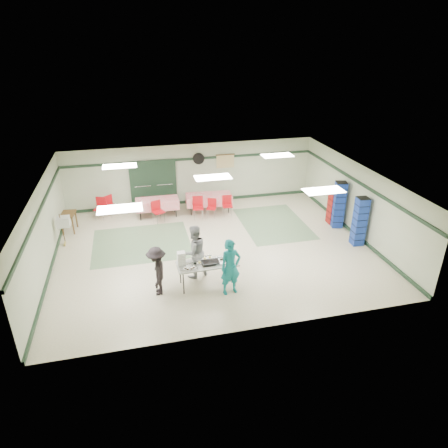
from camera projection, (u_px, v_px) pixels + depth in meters
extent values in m
plane|color=beige|center=(214.00, 248.00, 14.33)|extent=(11.00, 11.00, 0.00)
plane|color=white|center=(213.00, 177.00, 13.18)|extent=(11.00, 11.00, 0.00)
plane|color=#B7BFA3|center=(192.00, 174.00, 17.71)|extent=(11.00, 0.00, 11.00)
plane|color=#B7BFA3|center=(251.00, 286.00, 9.80)|extent=(11.00, 0.00, 11.00)
plane|color=#B7BFA3|center=(43.00, 230.00, 12.60)|extent=(0.00, 9.00, 9.00)
plane|color=#B7BFA3|center=(357.00, 200.00, 14.91)|extent=(0.00, 9.00, 9.00)
cube|color=#1C3322|center=(192.00, 159.00, 17.38)|extent=(11.00, 0.06, 0.10)
cube|color=#1C3322|center=(193.00, 201.00, 18.24)|extent=(11.00, 0.06, 0.12)
cube|color=#1C3322|center=(40.00, 210.00, 12.31)|extent=(0.06, 9.00, 0.10)
cube|color=#1C3322|center=(52.00, 265.00, 13.16)|extent=(0.06, 9.00, 0.12)
cube|color=#1C3322|center=(359.00, 182.00, 14.60)|extent=(0.06, 9.00, 0.10)
cube|color=#1C3322|center=(352.00, 231.00, 15.46)|extent=(0.06, 9.00, 0.12)
cube|color=gray|center=(142.00, 243.00, 14.69)|extent=(3.50, 3.00, 0.01)
cube|color=gray|center=(273.00, 223.00, 16.24)|extent=(2.50, 3.50, 0.01)
cube|color=gray|center=(143.00, 185.00, 17.32)|extent=(0.90, 0.06, 2.10)
cube|color=gray|center=(165.00, 183.00, 17.52)|extent=(0.90, 0.06, 2.10)
cube|color=#1C3322|center=(154.00, 184.00, 17.40)|extent=(2.00, 0.03, 2.15)
cylinder|color=black|center=(199.00, 159.00, 17.42)|extent=(0.50, 0.10, 0.50)
cube|color=#CBB77F|center=(225.00, 161.00, 17.76)|extent=(0.80, 0.02, 0.60)
cube|color=#A5A5A0|center=(207.00, 264.00, 11.94)|extent=(1.84, 0.79, 0.04)
cylinder|color=black|center=(184.00, 283.00, 11.66)|extent=(0.04, 0.04, 0.72)
cylinder|color=black|center=(235.00, 276.00, 12.03)|extent=(0.04, 0.04, 0.72)
cylinder|color=black|center=(180.00, 273.00, 12.18)|extent=(0.04, 0.04, 0.72)
cylinder|color=black|center=(230.00, 266.00, 12.55)|extent=(0.04, 0.04, 0.72)
cube|color=silver|center=(224.00, 261.00, 12.03)|extent=(0.58, 0.45, 0.02)
cube|color=silver|center=(203.00, 260.00, 12.05)|extent=(0.63, 0.48, 0.02)
cube|color=silver|center=(188.00, 267.00, 11.69)|extent=(0.53, 0.41, 0.02)
cube|color=black|center=(210.00, 263.00, 11.89)|extent=(0.53, 0.34, 0.08)
cube|color=white|center=(181.00, 259.00, 11.76)|extent=(0.24, 0.22, 0.42)
imported|color=teal|center=(231.00, 267.00, 11.52)|extent=(0.69, 0.52, 1.73)
imported|color=gray|center=(194.00, 252.00, 12.34)|extent=(1.03, 0.92, 1.74)
imported|color=black|center=(157.00, 271.00, 11.54)|extent=(0.62, 1.01, 1.52)
cube|color=red|center=(209.00, 195.00, 17.06)|extent=(1.98, 0.97, 0.05)
cube|color=red|center=(209.00, 199.00, 17.14)|extent=(1.99, 0.99, 0.40)
cylinder|color=black|center=(191.00, 207.00, 16.81)|extent=(0.04, 0.04, 0.72)
cylinder|color=black|center=(228.00, 205.00, 17.05)|extent=(0.04, 0.04, 0.72)
cylinder|color=black|center=(190.00, 202.00, 17.39)|extent=(0.04, 0.04, 0.72)
cylinder|color=black|center=(226.00, 200.00, 17.62)|extent=(0.04, 0.04, 0.72)
cube|color=red|center=(157.00, 200.00, 16.59)|extent=(1.76, 0.78, 0.05)
cube|color=red|center=(157.00, 204.00, 16.68)|extent=(1.76, 0.80, 0.40)
cylinder|color=black|center=(140.00, 212.00, 16.35)|extent=(0.04, 0.04, 0.72)
cylinder|color=black|center=(176.00, 209.00, 16.65)|extent=(0.04, 0.04, 0.72)
cylinder|color=black|center=(140.00, 207.00, 16.87)|extent=(0.04, 0.04, 0.72)
cylinder|color=black|center=(174.00, 204.00, 17.16)|extent=(0.04, 0.04, 0.72)
cube|color=red|center=(211.00, 208.00, 16.62)|extent=(0.48, 0.48, 0.04)
cube|color=red|center=(212.00, 202.00, 16.68)|extent=(0.36, 0.17, 0.37)
cylinder|color=silver|center=(207.00, 214.00, 16.60)|extent=(0.02, 0.02, 0.39)
cylinder|color=silver|center=(214.00, 214.00, 16.56)|extent=(0.02, 0.02, 0.39)
cylinder|color=silver|center=(209.00, 211.00, 16.86)|extent=(0.02, 0.02, 0.39)
cylinder|color=silver|center=(215.00, 212.00, 16.83)|extent=(0.02, 0.02, 0.39)
cube|color=red|center=(198.00, 208.00, 16.48)|extent=(0.48, 0.48, 0.04)
cube|color=red|center=(198.00, 201.00, 16.55)|extent=(0.43, 0.09, 0.43)
cylinder|color=silver|center=(194.00, 215.00, 16.41)|extent=(0.02, 0.02, 0.45)
cylinder|color=silver|center=(203.00, 215.00, 16.44)|extent=(0.02, 0.02, 0.45)
cylinder|color=silver|center=(194.00, 212.00, 16.72)|extent=(0.02, 0.02, 0.45)
cylinder|color=silver|center=(202.00, 212.00, 16.75)|extent=(0.02, 0.02, 0.45)
cube|color=red|center=(227.00, 206.00, 16.75)|extent=(0.44, 0.44, 0.04)
cube|color=red|center=(227.00, 199.00, 16.82)|extent=(0.40, 0.09, 0.40)
cylinder|color=silver|center=(224.00, 213.00, 16.69)|extent=(0.02, 0.02, 0.42)
cylinder|color=silver|center=(232.00, 212.00, 16.72)|extent=(0.02, 0.02, 0.42)
cylinder|color=silver|center=(223.00, 210.00, 16.98)|extent=(0.02, 0.02, 0.42)
cylinder|color=silver|center=(231.00, 209.00, 17.01)|extent=(0.02, 0.02, 0.42)
cube|color=red|center=(158.00, 212.00, 16.14)|extent=(0.55, 0.55, 0.04)
cube|color=red|center=(156.00, 205.00, 16.17)|extent=(0.40, 0.21, 0.42)
cylinder|color=silver|center=(157.00, 220.00, 16.03)|extent=(0.02, 0.02, 0.44)
cylinder|color=silver|center=(164.00, 218.00, 16.22)|extent=(0.02, 0.02, 0.44)
cylinder|color=silver|center=(153.00, 217.00, 16.27)|extent=(0.02, 0.02, 0.44)
cylinder|color=silver|center=(160.00, 215.00, 16.45)|extent=(0.02, 0.02, 0.44)
cube|color=red|center=(111.00, 206.00, 16.67)|extent=(0.59, 0.59, 0.04)
cube|color=red|center=(108.00, 200.00, 16.68)|extent=(0.35, 0.29, 0.42)
cylinder|color=silver|center=(111.00, 214.00, 16.56)|extent=(0.02, 0.02, 0.44)
cylinder|color=silver|center=(118.00, 211.00, 16.80)|extent=(0.02, 0.02, 0.44)
cylinder|color=silver|center=(106.00, 212.00, 16.75)|extent=(0.02, 0.02, 0.44)
cylinder|color=silver|center=(113.00, 209.00, 16.99)|extent=(0.02, 0.02, 0.44)
cube|color=red|center=(100.00, 209.00, 16.40)|extent=(0.55, 0.55, 0.04)
cube|color=red|center=(101.00, 202.00, 16.47)|extent=(0.41, 0.19, 0.43)
cylinder|color=silver|center=(95.00, 216.00, 16.37)|extent=(0.02, 0.02, 0.45)
cylinder|color=silver|center=(103.00, 216.00, 16.33)|extent=(0.02, 0.02, 0.45)
cylinder|color=silver|center=(99.00, 212.00, 16.67)|extent=(0.02, 0.02, 0.45)
cylinder|color=silver|center=(106.00, 213.00, 16.64)|extent=(0.02, 0.02, 0.45)
cube|color=navy|center=(339.00, 205.00, 15.58)|extent=(0.50, 0.50, 1.87)
cube|color=maroon|center=(334.00, 208.00, 16.01)|extent=(0.40, 0.40, 1.30)
cube|color=navy|center=(360.00, 222.00, 14.23)|extent=(0.43, 0.43, 1.82)
cube|color=brown|center=(68.00, 214.00, 15.31)|extent=(0.57, 0.82, 0.05)
cube|color=brown|center=(62.00, 227.00, 15.16)|extent=(0.05, 0.05, 0.70)
cube|color=brown|center=(73.00, 226.00, 15.21)|extent=(0.05, 0.05, 0.70)
cube|color=brown|center=(66.00, 220.00, 15.73)|extent=(0.05, 0.05, 0.70)
cube|color=brown|center=(76.00, 219.00, 15.78)|extent=(0.05, 0.05, 0.70)
cube|color=#BABAB5|center=(63.00, 222.00, 14.20)|extent=(0.44, 0.39, 0.35)
cylinder|color=brown|center=(62.00, 229.00, 14.33)|extent=(0.03, 0.20, 1.22)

